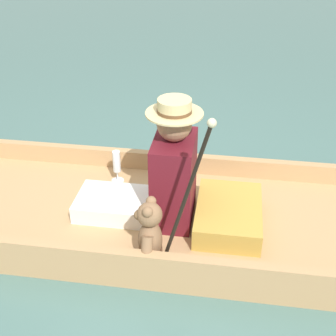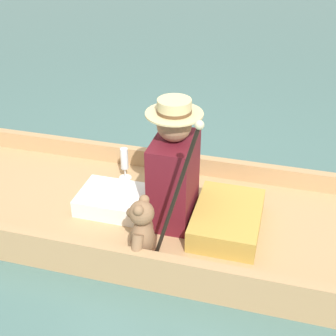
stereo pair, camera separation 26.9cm
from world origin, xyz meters
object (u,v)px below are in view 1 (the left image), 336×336
(teddy_bear, at_px, (149,232))
(walking_cane, at_px, (189,187))
(seated_person, at_px, (160,177))
(wine_glass, at_px, (117,164))

(teddy_bear, height_order, walking_cane, walking_cane)
(seated_person, relative_size, wine_glass, 3.35)
(teddy_bear, xyz_separation_m, walking_cane, (-0.06, -0.21, 0.34))
(wine_glass, height_order, walking_cane, walking_cane)
(seated_person, distance_m, teddy_bear, 0.39)
(teddy_bear, bearing_deg, wine_glass, 26.57)
(teddy_bear, distance_m, walking_cane, 0.40)
(teddy_bear, distance_m, wine_glass, 0.80)
(walking_cane, bearing_deg, wine_glass, 36.34)
(seated_person, distance_m, walking_cane, 0.54)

